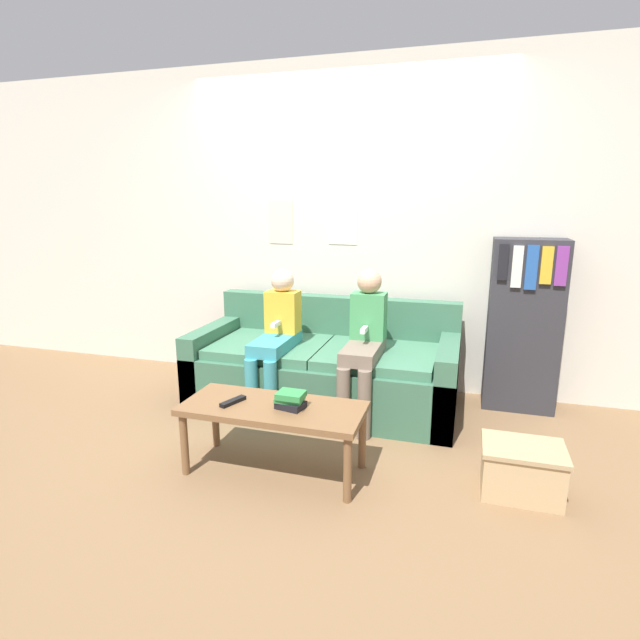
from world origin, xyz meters
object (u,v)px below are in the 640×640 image
(coffee_table, at_px, (274,413))
(person_right, at_px, (364,339))
(storage_box, at_px, (522,470))
(couch, at_px, (325,369))
(tv_remote, at_px, (233,401))
(bookshelf, at_px, (523,325))
(person_left, at_px, (276,333))

(coffee_table, xyz_separation_m, person_right, (0.34, 0.84, 0.24))
(person_right, relative_size, storage_box, 2.53)
(person_right, distance_m, storage_box, 1.29)
(couch, bearing_deg, coffee_table, -89.75)
(tv_remote, bearing_deg, couch, 99.09)
(person_right, height_order, bookshelf, bookshelf)
(couch, relative_size, person_left, 1.89)
(coffee_table, bearing_deg, bookshelf, 44.80)
(person_left, relative_size, storage_box, 2.47)
(coffee_table, relative_size, tv_remote, 5.92)
(person_right, xyz_separation_m, storage_box, (1.00, -0.69, -0.45))
(couch, height_order, storage_box, couch)
(tv_remote, xyz_separation_m, storage_box, (1.57, 0.19, -0.27))
(couch, distance_m, coffee_table, 1.05)
(couch, height_order, person_right, person_right)
(tv_remote, bearing_deg, person_left, 116.33)
(storage_box, bearing_deg, person_left, 157.51)
(couch, xyz_separation_m, tv_remote, (-0.23, -1.09, 0.14))
(tv_remote, xyz_separation_m, bookshelf, (1.64, 1.43, 0.22))
(couch, xyz_separation_m, storage_box, (1.34, -0.89, -0.13))
(person_right, bearing_deg, bookshelf, 27.27)
(coffee_table, relative_size, bookshelf, 0.81)
(couch, height_order, tv_remote, couch)
(coffee_table, distance_m, tv_remote, 0.24)
(person_right, xyz_separation_m, tv_remote, (-0.57, -0.88, -0.18))
(person_left, bearing_deg, storage_box, -22.49)
(tv_remote, height_order, storage_box, tv_remote)
(coffee_table, distance_m, bookshelf, 2.00)
(couch, relative_size, storage_box, 4.68)
(person_right, bearing_deg, tv_remote, -122.85)
(person_right, bearing_deg, storage_box, -34.52)
(person_left, relative_size, tv_remote, 5.96)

